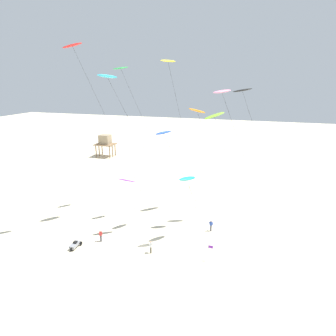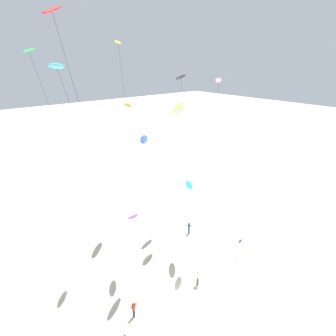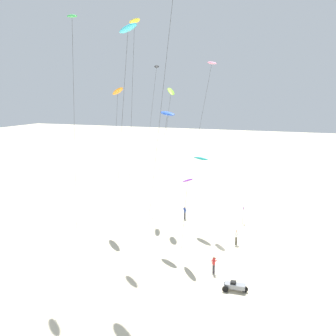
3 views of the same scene
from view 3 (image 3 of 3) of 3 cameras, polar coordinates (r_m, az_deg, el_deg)
ground_plane at (r=41.18m, az=9.07°, el=-12.04°), size 260.00×260.00×0.00m
kite_purple at (r=36.91m, az=2.92°, el=-1.93°), size 2.62×2.15×8.40m
kite_orange at (r=46.88m, az=-7.48°, el=11.11°), size 6.64×5.51×16.86m
kite_yellow at (r=42.60m, az=-5.02°, el=20.31°), size 5.67×4.70×23.62m
kite_green at (r=36.45m, az=-14.05°, el=20.39°), size 8.63×6.99×22.86m
kite_teal at (r=44.69m, az=4.91°, el=1.36°), size 3.23×2.89×8.89m
kite_black at (r=52.19m, az=-1.74°, el=14.53°), size 8.55×6.37×19.83m
kite_blue at (r=41.06m, az=-0.12°, el=7.97°), size 6.42×5.38×14.27m
kite_pink at (r=48.02m, az=6.47°, el=14.94°), size 8.20×6.46×19.93m
kite_cyan at (r=33.99m, az=-5.99°, el=19.69°), size 9.34×7.67×21.76m
kite_lime at (r=47.87m, az=0.41°, el=11.12°), size 6.51×4.95×16.88m
kite_flyer_nearest at (r=42.50m, az=10.09°, el=-10.03°), size 0.66×0.68×1.67m
kite_flyer_middle at (r=50.05m, az=2.51°, el=-6.58°), size 0.69×0.68×1.67m
kite_flyer_furthest at (r=35.96m, az=6.80°, el=-13.98°), size 0.68×0.67×1.67m
beach_buggy at (r=33.60m, az=9.82°, el=-16.86°), size 1.06×2.08×0.82m
marker_flag at (r=49.16m, az=11.08°, el=-6.38°), size 0.56×0.05×2.10m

